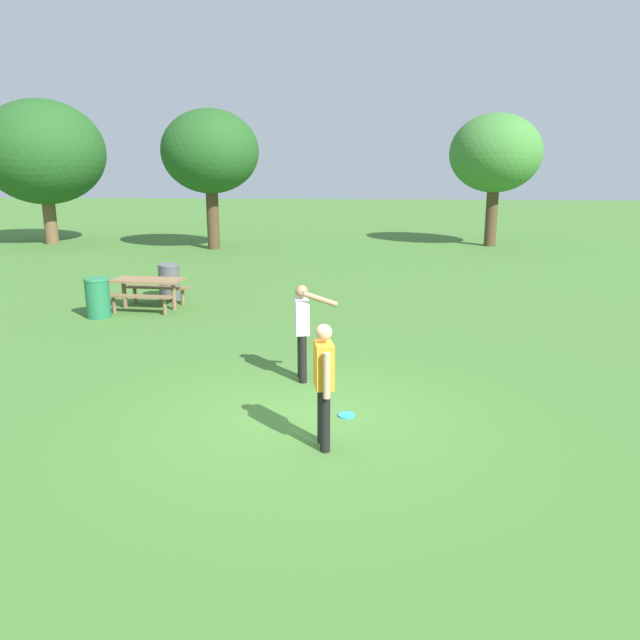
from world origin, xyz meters
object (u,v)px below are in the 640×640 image
(tree_broad_center, at_px, (210,152))
(person_catcher, at_px, (303,325))
(tree_far_right, at_px, (495,154))
(frisbee, at_px, (347,415))
(tree_tall_left, at_px, (43,153))
(person_thrower, at_px, (324,378))
(trash_can_beside_table, at_px, (98,298))
(picnic_table_near, at_px, (148,287))
(trash_can_further_along, at_px, (169,281))

(tree_broad_center, bearing_deg, person_catcher, -70.92)
(tree_far_right, bearing_deg, frisbee, -105.37)
(tree_broad_center, height_order, tree_far_right, tree_broad_center)
(tree_tall_left, height_order, tree_broad_center, tree_tall_left)
(person_thrower, height_order, tree_tall_left, tree_tall_left)
(tree_broad_center, bearing_deg, trash_can_beside_table, -88.14)
(picnic_table_near, xyz_separation_m, trash_can_further_along, (0.14, 1.22, -0.08))
(trash_can_further_along, bearing_deg, frisbee, -56.50)
(trash_can_further_along, distance_m, tree_broad_center, 11.13)
(picnic_table_near, relative_size, tree_far_right, 0.31)
(tree_tall_left, bearing_deg, tree_broad_center, -8.49)
(frisbee, bearing_deg, trash_can_beside_table, 137.98)
(person_thrower, distance_m, picnic_table_near, 9.14)
(person_thrower, height_order, frisbee, person_thrower)
(picnic_table_near, bearing_deg, frisbee, -51.13)
(frisbee, relative_size, picnic_table_near, 0.14)
(person_thrower, height_order, tree_broad_center, tree_broad_center)
(frisbee, bearing_deg, picnic_table_near, 128.87)
(picnic_table_near, bearing_deg, tree_tall_left, 125.77)
(trash_can_further_along, bearing_deg, picnic_table_near, -96.55)
(picnic_table_near, relative_size, tree_broad_center, 0.31)
(frisbee, relative_size, tree_far_right, 0.04)
(frisbee, height_order, tree_far_right, tree_far_right)
(frisbee, distance_m, picnic_table_near, 8.46)
(person_thrower, distance_m, tree_far_right, 22.34)
(frisbee, bearing_deg, person_catcher, 118.02)
(trash_can_further_along, distance_m, tree_tall_left, 15.38)
(frisbee, xyz_separation_m, trash_can_further_along, (-5.16, 7.79, 0.47))
(trash_can_beside_table, bearing_deg, person_catcher, -37.02)
(person_thrower, distance_m, tree_broad_center, 20.53)
(trash_can_further_along, bearing_deg, person_catcher, -55.26)
(trash_can_beside_table, bearing_deg, picnic_table_near, 48.75)
(frisbee, distance_m, tree_tall_left, 24.61)
(person_thrower, distance_m, trash_can_beside_table, 8.89)
(frisbee, height_order, trash_can_further_along, trash_can_further_along)
(person_thrower, bearing_deg, tree_tall_left, 124.95)
(picnic_table_near, relative_size, tree_tall_left, 0.28)
(person_thrower, height_order, person_catcher, same)
(person_thrower, relative_size, frisbee, 6.59)
(picnic_table_near, bearing_deg, tree_far_right, 51.62)
(person_thrower, bearing_deg, tree_far_right, 74.72)
(person_catcher, xyz_separation_m, tree_broad_center, (-5.78, 16.71, 3.11))
(person_catcher, relative_size, tree_broad_center, 0.28)
(person_catcher, distance_m, trash_can_beside_table, 6.74)
(person_thrower, distance_m, trash_can_further_along, 10.11)
(picnic_table_near, xyz_separation_m, trash_can_beside_table, (-0.88, -1.00, -0.08))
(tree_tall_left, bearing_deg, trash_can_beside_table, -58.84)
(trash_can_further_along, bearing_deg, tree_tall_left, 128.94)
(picnic_table_near, bearing_deg, trash_can_beside_table, -131.25)
(frisbee, distance_m, trash_can_beside_table, 8.33)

